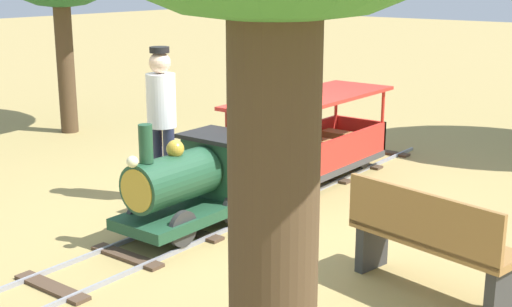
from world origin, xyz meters
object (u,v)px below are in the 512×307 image
Objects in this scene: locomotive at (195,180)px; park_bench at (429,241)px; passenger_car at (311,147)px; conductor_person at (162,112)px.

park_bench is (-2.27, -0.08, -0.07)m from locomotive.
conductor_person reaches higher than passenger_car.
locomotive is 0.89× the size of conductor_person.
conductor_person is at bearing -26.68° from locomotive.
locomotive is 0.61× the size of passenger_car.
locomotive is at bearing 90.00° from passenger_car.
park_bench is (-2.27, 1.85, -0.01)m from passenger_car.
conductor_person is (0.84, 1.50, 0.53)m from passenger_car.
conductor_person is 3.18m from park_bench.
conductor_person is 1.20× the size of park_bench.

